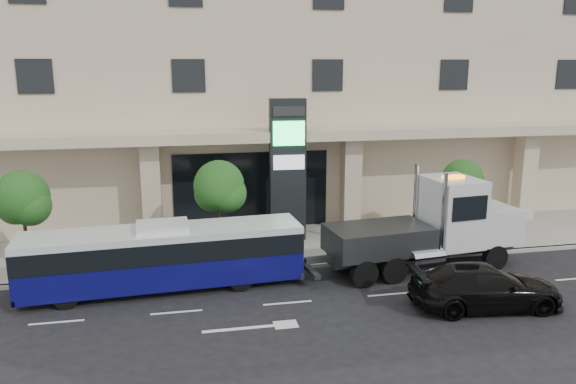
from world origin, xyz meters
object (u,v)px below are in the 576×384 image
object	(u,v)px
signage_pylon	(288,170)
city_bus	(164,256)
tow_truck	(433,228)
black_sedan	(486,287)

from	to	relation	value
signage_pylon	city_bus	bearing A→B (deg)	-137.45
tow_truck	black_sedan	bearing A→B (deg)	-94.62
city_bus	tow_truck	bearing A→B (deg)	-2.87
black_sedan	signage_pylon	world-z (taller)	signage_pylon
tow_truck	signage_pylon	bearing A→B (deg)	131.85
tow_truck	signage_pylon	distance (m)	7.35
black_sedan	city_bus	bearing A→B (deg)	76.20
tow_truck	black_sedan	distance (m)	4.24
tow_truck	black_sedan	world-z (taller)	tow_truck
black_sedan	signage_pylon	distance (m)	10.78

